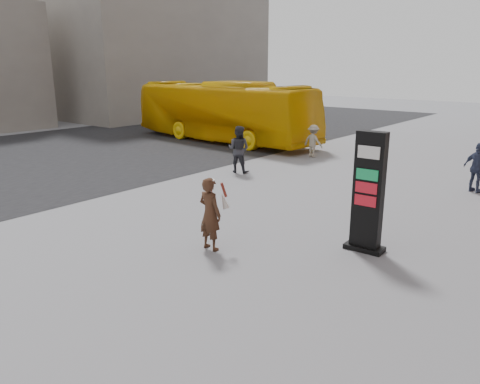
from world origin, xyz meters
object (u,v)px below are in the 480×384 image
Objects in this scene: woman at (210,213)px; pedestrian_a at (239,149)px; pedestrian_c at (478,168)px; bus at (223,111)px; pedestrian_b at (313,141)px; info_pylon at (368,193)px.

woman is 0.92× the size of pedestrian_a.
pedestrian_c is (3.46, 9.30, -0.04)m from woman.
bus reaches higher than pedestrian_a.
pedestrian_a reaches higher than woman.
bus is 6.46m from pedestrian_b.
pedestrian_c is at bearing -176.60° from pedestrian_a.
bus is at bearing -3.15° from pedestrian_b.
info_pylon is at bearing -139.09° from woman.
woman is at bearing -135.54° from bus.
info_pylon is at bearing -123.03° from bus.
bus is 7.87× the size of pedestrian_b.
woman is at bearing 114.67° from pedestrian_b.
bus is at bearing 6.10° from pedestrian_c.
pedestrian_b is 7.61m from pedestrian_c.
info_pylon is 0.23× the size of bus.
info_pylon is at bearing 102.31° from pedestrian_c.
pedestrian_a is 4.62m from pedestrian_b.
pedestrian_a is at bearing 146.80° from info_pylon.
bus reaches higher than woman.
pedestrian_c is at bearing 82.25° from info_pylon.
woman is 1.14× the size of pedestrian_b.
pedestrian_a reaches higher than pedestrian_c.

